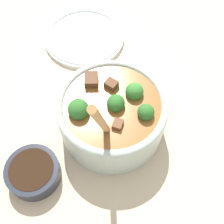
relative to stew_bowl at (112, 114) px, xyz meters
The scene contains 4 objects.
ground_plane 0.06m from the stew_bowl, 96.47° to the left, with size 4.00×4.00×0.00m, color #C6B293.
stew_bowl is the anchor object (origin of this frame).
condiment_bowl 0.19m from the stew_bowl, 115.76° to the right, with size 0.11×0.11×0.04m.
empty_plate 0.29m from the stew_bowl, 134.22° to the left, with size 0.21×0.21×0.02m.
Camera 1 is at (0.14, -0.25, 0.56)m, focal length 45.00 mm.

